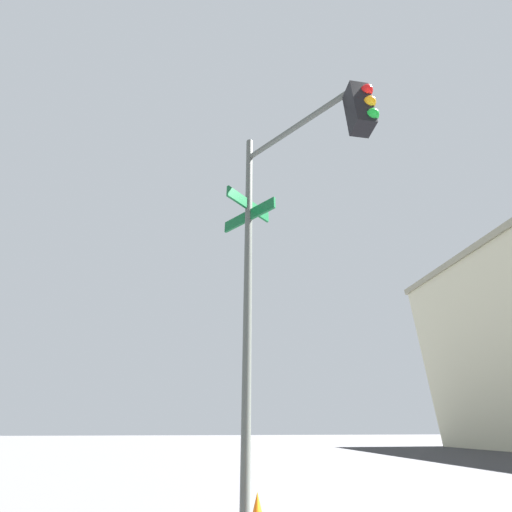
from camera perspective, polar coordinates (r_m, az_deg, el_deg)
traffic_signal_near at (r=4.90m, az=6.96°, el=10.43°), size 2.23×1.92×5.90m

